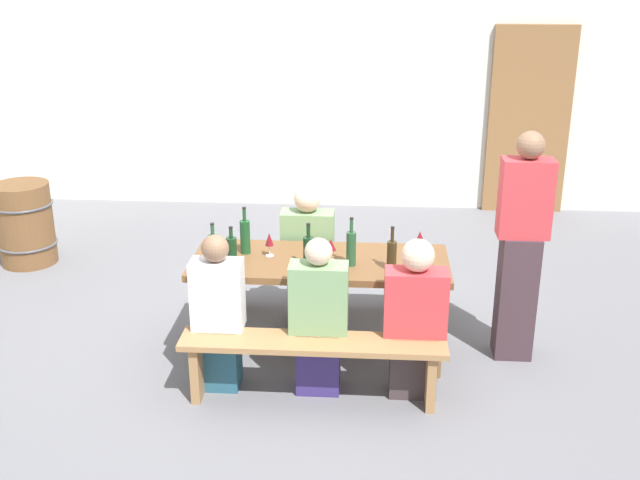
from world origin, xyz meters
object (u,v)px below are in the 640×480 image
wine_barrel (25,224)px  wine_bottle_1 (308,251)px  wine_glass_1 (331,245)px  seated_guest_near_1 (319,321)px  bench_far (326,274)px  seated_guest_near_0 (219,316)px  bench_near (313,354)px  wine_glass_2 (269,240)px  wooden_door (529,121)px  seated_guest_near_2 (415,322)px  seated_guest_far_0 (308,259)px  wine_bottle_2 (245,236)px  wine_bottle_4 (351,248)px  wine_bottle_5 (392,254)px  wine_bottle_0 (232,253)px  wine_glass_0 (420,238)px  wine_bottle_3 (213,250)px  standing_host (520,251)px  tasting_table (320,271)px

wine_barrel → wine_bottle_1: bearing=-30.9°
wine_glass_1 → seated_guest_near_1: (-0.05, -0.50, -0.35)m
bench_far → seated_guest_near_0: bearing=-118.8°
bench_near → wine_glass_2: bearing=117.7°
wooden_door → seated_guest_near_2: wooden_door is taller
wooden_door → seated_guest_far_0: 3.79m
wine_bottle_2 → seated_guest_near_1: same height
wine_bottle_4 → seated_guest_far_0: bearing=120.7°
wine_bottle_5 → wine_bottle_0: bearing=-176.1°
wooden_door → wine_glass_0: size_ratio=11.11×
wine_glass_1 → wine_bottle_1: bearing=-142.0°
wine_glass_0 → wooden_door: bearing=68.0°
wine_bottle_3 → seated_guest_far_0: (0.60, 0.71, -0.33)m
seated_guest_near_0 → seated_guest_near_1: (0.68, 0.00, -0.01)m
wine_bottle_2 → wine_bottle_5: 1.09m
bench_near → wine_bottle_5: (0.51, 0.51, 0.51)m
wine_glass_2 → standing_host: bearing=0.8°
bench_near → wine_barrel: bearing=142.6°
bench_near → seated_guest_far_0: (-0.13, 1.18, 0.19)m
wine_glass_2 → seated_guest_near_2: size_ratio=0.16×
tasting_table → wine_bottle_3: (-0.73, -0.19, 0.21)m
wine_bottle_3 → seated_guest_near_0: bearing=-75.6°
wooden_door → wine_bottle_2: bearing=-127.6°
tasting_table → wine_bottle_4: bearing=-21.8°
wooden_door → wine_bottle_5: size_ratio=6.60×
wine_bottle_4 → seated_guest_near_0: size_ratio=0.32×
wine_bottle_1 → seated_guest_near_1: seated_guest_near_1 is taller
tasting_table → wine_bottle_2: wine_bottle_2 is taller
wine_bottle_2 → seated_guest_far_0: seated_guest_far_0 is taller
seated_guest_near_1 → bench_near: bearing=169.9°
seated_guest_near_1 → wine_bottle_1: bearing=14.4°
tasting_table → wine_glass_2: bearing=173.6°
wine_bottle_5 → wine_glass_1: (-0.43, 0.13, 0.00)m
wooden_door → standing_host: size_ratio=1.24×
tasting_table → wine_bottle_4: wine_bottle_4 is taller
wine_bottle_2 → wine_glass_0: (1.27, 0.04, 0.00)m
bench_far → wine_bottle_3: size_ratio=5.36×
wine_glass_0 → seated_guest_near_1: size_ratio=0.17×
seated_guest_far_0 → standing_host: bearing=74.0°
wine_bottle_1 → wine_barrel: wine_bottle_1 is taller
wine_bottle_4 → seated_guest_near_2: (0.44, -0.43, -0.35)m
wine_bottle_2 → bench_near: bearing=-53.7°
tasting_table → wine_bottle_5: bearing=-16.6°
tasting_table → wine_bottle_0: 0.67m
wooden_door → wine_glass_2: size_ratio=11.69×
wooden_door → tasting_table: (-2.10, -3.53, -0.39)m
wine_glass_1 → bench_far: bearing=96.5°
wine_glass_1 → wine_glass_2: 0.45m
wine_bottle_2 → wine_bottle_1: bearing=-25.0°
wine_bottle_0 → wine_glass_0: wine_bottle_0 is taller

